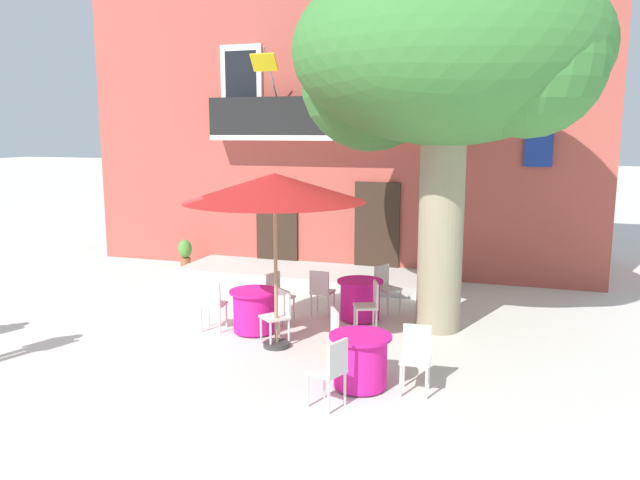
# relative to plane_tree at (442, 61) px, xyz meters

# --- Properties ---
(ground_plane) EXTENTS (120.00, 120.00, 0.00)m
(ground_plane) POSITION_rel_plane_tree_xyz_m (-3.86, -1.32, -4.67)
(ground_plane) COLOR silver
(building_facade) EXTENTS (13.00, 5.09, 7.50)m
(building_facade) POSITION_rel_plane_tree_xyz_m (-3.20, 5.66, -0.92)
(building_facade) COLOR #B24C42
(building_facade) RESTS_ON ground
(entrance_step_platform) EXTENTS (6.43, 1.87, 0.25)m
(entrance_step_platform) POSITION_rel_plane_tree_xyz_m (-3.20, 2.74, -4.54)
(entrance_step_platform) COLOR silver
(entrance_step_platform) RESTS_ON ground
(plane_tree) EXTENTS (5.36, 4.71, 6.39)m
(plane_tree) POSITION_rel_plane_tree_xyz_m (0.00, 0.00, 0.00)
(plane_tree) COLOR gray
(plane_tree) RESTS_ON ground
(cafe_table_near_tree) EXTENTS (0.86, 0.86, 0.76)m
(cafe_table_near_tree) POSITION_rel_plane_tree_xyz_m (-2.97, -1.23, -4.27)
(cafe_table_near_tree) COLOR #DB1984
(cafe_table_near_tree) RESTS_ON ground
(cafe_chair_near_tree_0) EXTENTS (0.56, 0.56, 0.91)m
(cafe_chair_near_tree_0) POSITION_rel_plane_tree_xyz_m (-2.34, -1.65, -4.14)
(cafe_chair_near_tree_0) COLOR silver
(cafe_chair_near_tree_0) RESTS_ON ground
(cafe_chair_near_tree_1) EXTENTS (0.50, 0.50, 0.91)m
(cafe_chair_near_tree_1) POSITION_rel_plane_tree_xyz_m (-2.82, -0.49, -4.14)
(cafe_chair_near_tree_1) COLOR silver
(cafe_chair_near_tree_1) RESTS_ON ground
(cafe_chair_near_tree_2) EXTENTS (0.45, 0.45, 0.91)m
(cafe_chair_near_tree_2) POSITION_rel_plane_tree_xyz_m (-3.70, -1.40, -4.14)
(cafe_chair_near_tree_2) COLOR silver
(cafe_chair_near_tree_2) RESTS_ON ground
(cafe_table_middle) EXTENTS (0.86, 0.86, 0.76)m
(cafe_table_middle) POSITION_rel_plane_tree_xyz_m (-0.60, -2.99, -4.27)
(cafe_table_middle) COLOR #DB1984
(cafe_table_middle) RESTS_ON ground
(cafe_chair_middle_0) EXTENTS (0.43, 0.43, 0.91)m
(cafe_chair_middle_0) POSITION_rel_plane_tree_xyz_m (0.15, -2.86, -4.14)
(cafe_chair_middle_0) COLOR silver
(cafe_chair_middle_0) RESTS_ON ground
(cafe_chair_middle_1) EXTENTS (0.55, 0.55, 0.91)m
(cafe_chair_middle_1) POSITION_rel_plane_tree_xyz_m (-1.04, -2.38, -4.14)
(cafe_chair_middle_1) COLOR silver
(cafe_chair_middle_1) RESTS_ON ground
(cafe_chair_middle_2) EXTENTS (0.52, 0.52, 0.91)m
(cafe_chair_middle_2) POSITION_rel_plane_tree_xyz_m (-0.79, -3.72, -4.14)
(cafe_chair_middle_2) COLOR silver
(cafe_chair_middle_2) RESTS_ON ground
(cafe_table_front) EXTENTS (0.86, 0.86, 0.76)m
(cafe_table_front) POSITION_rel_plane_tree_xyz_m (-1.39, 0.07, -4.27)
(cafe_table_front) COLOR #DB1984
(cafe_table_front) RESTS_ON ground
(cafe_chair_front_0) EXTENTS (0.42, 0.42, 0.91)m
(cafe_chair_front_0) POSITION_rel_plane_tree_xyz_m (-2.14, 0.03, -4.14)
(cafe_chair_front_0) COLOR silver
(cafe_chair_front_0) RESTS_ON ground
(cafe_chair_front_1) EXTENTS (0.52, 0.52, 0.91)m
(cafe_chair_front_1) POSITION_rel_plane_tree_xyz_m (-1.04, -0.60, -4.14)
(cafe_chair_front_1) COLOR silver
(cafe_chair_front_1) RESTS_ON ground
(cafe_chair_front_2) EXTENTS (0.55, 0.55, 0.91)m
(cafe_chair_front_2) POSITION_rel_plane_tree_xyz_m (-1.06, 0.75, -4.14)
(cafe_chair_front_2) COLOR silver
(cafe_chair_front_2) RESTS_ON ground
(cafe_umbrella) EXTENTS (2.90, 2.90, 2.85)m
(cafe_umbrella) POSITION_rel_plane_tree_xyz_m (-2.31, -1.81, -2.05)
(cafe_umbrella) COLOR #997A56
(cafe_umbrella) RESTS_ON ground
(ground_planter_left) EXTENTS (0.34, 0.34, 0.76)m
(ground_planter_left) POSITION_rel_plane_tree_xyz_m (-6.76, 2.95, -4.24)
(ground_planter_left) COLOR #995638
(ground_planter_left) RESTS_ON ground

